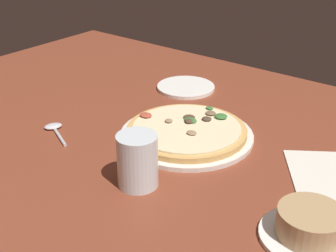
% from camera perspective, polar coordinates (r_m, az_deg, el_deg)
% --- Properties ---
extents(dining_table, '(1.50, 1.10, 0.04)m').
position_cam_1_polar(dining_table, '(1.01, -2.26, -2.65)').
color(dining_table, brown).
rests_on(dining_table, ground).
extents(pizza_main, '(0.29, 0.29, 0.03)m').
position_cam_1_polar(pizza_main, '(1.01, 2.29, -0.76)').
color(pizza_main, silver).
rests_on(pizza_main, dining_table).
extents(ramekin_on_saucer, '(0.15, 0.15, 0.05)m').
position_cam_1_polar(ramekin_on_saucer, '(0.75, 16.88, -11.67)').
color(ramekin_on_saucer, white).
rests_on(ramekin_on_saucer, dining_table).
extents(water_glass, '(0.07, 0.07, 0.10)m').
position_cam_1_polar(water_glass, '(0.83, -3.73, -4.52)').
color(water_glass, silver).
rests_on(water_glass, dining_table).
extents(side_plate, '(0.16, 0.16, 0.01)m').
position_cam_1_polar(side_plate, '(1.27, 2.19, 4.75)').
color(side_plate, white).
rests_on(side_plate, dining_table).
extents(paper_menu, '(0.21, 0.23, 0.00)m').
position_cam_1_polar(paper_menu, '(0.92, 18.72, -5.85)').
color(paper_menu, silver).
rests_on(paper_menu, dining_table).
extents(spoon, '(0.11, 0.07, 0.01)m').
position_cam_1_polar(spoon, '(1.07, -13.63, -0.34)').
color(spoon, silver).
rests_on(spoon, dining_table).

